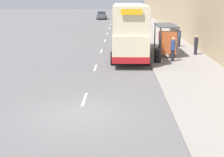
{
  "coord_description": "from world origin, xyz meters",
  "views": [
    {
      "loc": [
        1.75,
        -12.62,
        4.97
      ],
      "look_at": [
        0.96,
        17.37,
        -3.01
      ],
      "focal_mm": 50.0,
      "sensor_mm": 36.0,
      "label": 1
    }
  ],
  "objects_px": {
    "pedestrian_3": "(173,49)",
    "car_0": "(122,22)",
    "double_decker_bus_near": "(129,29)",
    "litter_bin": "(158,55)",
    "pedestrian_2": "(196,45)",
    "bus_shelter": "(168,34)",
    "pedestrian_4": "(160,38)",
    "car_2": "(124,13)",
    "pedestrian_at_shelter": "(179,37)",
    "car_1": "(102,15)",
    "pedestrian_1": "(174,39)"
  },
  "relations": [
    {
      "from": "car_0",
      "to": "pedestrian_2",
      "type": "distance_m",
      "value": 26.11
    },
    {
      "from": "pedestrian_at_shelter",
      "to": "pedestrian_3",
      "type": "height_order",
      "value": "pedestrian_3"
    },
    {
      "from": "double_decker_bus_near",
      "to": "car_1",
      "type": "distance_m",
      "value": 43.6
    },
    {
      "from": "double_decker_bus_near",
      "to": "pedestrian_3",
      "type": "height_order",
      "value": "double_decker_bus_near"
    },
    {
      "from": "pedestrian_4",
      "to": "pedestrian_1",
      "type": "bearing_deg",
      "value": 14.31
    },
    {
      "from": "pedestrian_4",
      "to": "litter_bin",
      "type": "distance_m",
      "value": 6.81
    },
    {
      "from": "car_1",
      "to": "car_2",
      "type": "relative_size",
      "value": 1.05
    },
    {
      "from": "bus_shelter",
      "to": "litter_bin",
      "type": "distance_m",
      "value": 3.61
    },
    {
      "from": "double_decker_bus_near",
      "to": "pedestrian_at_shelter",
      "type": "bearing_deg",
      "value": 43.16
    },
    {
      "from": "bus_shelter",
      "to": "car_2",
      "type": "xyz_separation_m",
      "value": [
        -3.05,
        53.52,
        -1.01
      ]
    },
    {
      "from": "car_2",
      "to": "pedestrian_1",
      "type": "relative_size",
      "value": 2.65
    },
    {
      "from": "pedestrian_2",
      "to": "car_0",
      "type": "bearing_deg",
      "value": 103.39
    },
    {
      "from": "pedestrian_4",
      "to": "litter_bin",
      "type": "bearing_deg",
      "value": -98.61
    },
    {
      "from": "double_decker_bus_near",
      "to": "car_1",
      "type": "xyz_separation_m",
      "value": [
        -4.83,
        43.31,
        -1.44
      ]
    },
    {
      "from": "car_2",
      "to": "pedestrian_1",
      "type": "height_order",
      "value": "car_2"
    },
    {
      "from": "car_1",
      "to": "litter_bin",
      "type": "distance_m",
      "value": 46.74
    },
    {
      "from": "pedestrian_1",
      "to": "litter_bin",
      "type": "distance_m",
      "value": 7.46
    },
    {
      "from": "car_2",
      "to": "litter_bin",
      "type": "bearing_deg",
      "value": -88.16
    },
    {
      "from": "bus_shelter",
      "to": "pedestrian_2",
      "type": "xyz_separation_m",
      "value": [
        2.38,
        0.14,
        -0.9
      ]
    },
    {
      "from": "litter_bin",
      "to": "pedestrian_2",
      "type": "bearing_deg",
      "value": 42.69
    },
    {
      "from": "double_decker_bus_near",
      "to": "litter_bin",
      "type": "distance_m",
      "value": 3.93
    },
    {
      "from": "car_0",
      "to": "pedestrian_at_shelter",
      "type": "bearing_deg",
      "value": -75.63
    },
    {
      "from": "car_1",
      "to": "pedestrian_3",
      "type": "bearing_deg",
      "value": 100.03
    },
    {
      "from": "double_decker_bus_near",
      "to": "car_0",
      "type": "relative_size",
      "value": 2.65
    },
    {
      "from": "car_2",
      "to": "pedestrian_3",
      "type": "bearing_deg",
      "value": -86.93
    },
    {
      "from": "pedestrian_2",
      "to": "double_decker_bus_near",
      "type": "bearing_deg",
      "value": -175.95
    },
    {
      "from": "car_1",
      "to": "pedestrian_1",
      "type": "bearing_deg",
      "value": 103.32
    },
    {
      "from": "pedestrian_4",
      "to": "litter_bin",
      "type": "height_order",
      "value": "pedestrian_4"
    },
    {
      "from": "car_1",
      "to": "pedestrian_at_shelter",
      "type": "xyz_separation_m",
      "value": [
        9.85,
        -38.59,
        0.19
      ]
    },
    {
      "from": "bus_shelter",
      "to": "litter_bin",
      "type": "bearing_deg",
      "value": -111.05
    },
    {
      "from": "pedestrian_2",
      "to": "pedestrian_4",
      "type": "xyz_separation_m",
      "value": [
        -2.58,
        3.4,
        0.09
      ]
    },
    {
      "from": "pedestrian_at_shelter",
      "to": "car_0",
      "type": "bearing_deg",
      "value": 104.37
    },
    {
      "from": "car_0",
      "to": "car_1",
      "type": "relative_size",
      "value": 0.88
    },
    {
      "from": "pedestrian_1",
      "to": "pedestrian_4",
      "type": "distance_m",
      "value": 1.4
    },
    {
      "from": "pedestrian_3",
      "to": "car_0",
      "type": "bearing_deg",
      "value": 97.34
    },
    {
      "from": "bus_shelter",
      "to": "pedestrian_2",
      "type": "bearing_deg",
      "value": 3.45
    },
    {
      "from": "pedestrian_1",
      "to": "litter_bin",
      "type": "height_order",
      "value": "pedestrian_1"
    },
    {
      "from": "car_2",
      "to": "pedestrian_at_shelter",
      "type": "distance_m",
      "value": 49.3
    },
    {
      "from": "bus_shelter",
      "to": "car_0",
      "type": "relative_size",
      "value": 1.07
    },
    {
      "from": "bus_shelter",
      "to": "pedestrian_4",
      "type": "height_order",
      "value": "bus_shelter"
    },
    {
      "from": "bus_shelter",
      "to": "pedestrian_4",
      "type": "bearing_deg",
      "value": 93.31
    },
    {
      "from": "car_0",
      "to": "pedestrian_4",
      "type": "relative_size",
      "value": 2.15
    },
    {
      "from": "double_decker_bus_near",
      "to": "car_0",
      "type": "bearing_deg",
      "value": 90.83
    },
    {
      "from": "car_1",
      "to": "pedestrian_2",
      "type": "bearing_deg",
      "value": 103.75
    },
    {
      "from": "bus_shelter",
      "to": "car_2",
      "type": "bearing_deg",
      "value": 93.26
    },
    {
      "from": "bus_shelter",
      "to": "pedestrian_1",
      "type": "height_order",
      "value": "bus_shelter"
    },
    {
      "from": "pedestrian_at_shelter",
      "to": "pedestrian_2",
      "type": "distance_m",
      "value": 4.36
    },
    {
      "from": "car_1",
      "to": "pedestrian_1",
      "type": "distance_m",
      "value": 40.25
    },
    {
      "from": "pedestrian_1",
      "to": "pedestrian_3",
      "type": "xyz_separation_m",
      "value": [
        -1.18,
        -6.61,
        0.12
      ]
    },
    {
      "from": "pedestrian_3",
      "to": "car_2",
      "type": "bearing_deg",
      "value": 93.07
    }
  ]
}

